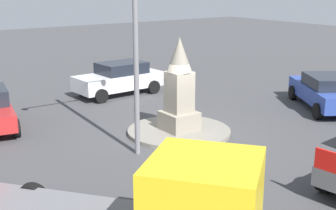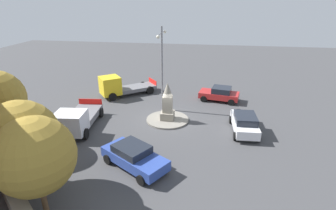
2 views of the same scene
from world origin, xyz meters
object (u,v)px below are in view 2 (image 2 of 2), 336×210
streetlamp (162,61)px  tree_mid_cluster (34,156)px  car_red_approaching (220,94)px  car_blue_far_side (134,156)px  car_white_parked_left (245,123)px  truck_white_parked_right (76,120)px  tree_far_corner (21,138)px  monument (168,103)px  truck_yellow_passing (119,87)px

streetlamp → tree_mid_cluster: bearing=-13.4°
car_red_approaching → tree_mid_cluster: 19.32m
car_blue_far_side → car_red_approaching: (-12.49, 5.54, -0.01)m
car_white_parked_left → car_red_approaching: bearing=-165.1°
truck_white_parked_right → tree_far_corner: tree_far_corner is taller
car_blue_far_side → tree_mid_cluster: size_ratio=0.91×
streetlamp → tree_mid_cluster: 14.32m
tree_mid_cluster → tree_far_corner: (-1.40, -1.68, 0.01)m
monument → tree_far_corner: 11.89m
truck_white_parked_right → monument: bearing=114.1°
car_blue_far_side → truck_white_parked_right: truck_white_parked_right is taller
monument → tree_mid_cluster: 12.45m
car_red_approaching → truck_white_parked_right: size_ratio=0.74×
tree_mid_cluster → tree_far_corner: 2.18m
car_blue_far_side → car_red_approaching: car_red_approaching is taller
monument → car_red_approaching: monument is taller
car_blue_far_side → tree_far_corner: bearing=-56.7°
streetlamp → truck_yellow_passing: (-2.92, -5.17, -3.56)m
monument → tree_mid_cluster: (11.60, -4.16, 1.77)m
car_blue_far_side → truck_white_parked_right: bearing=-124.6°
car_red_approaching → tree_mid_cluster: bearing=-27.0°
truck_white_parked_right → car_white_parked_left: bearing=98.0°
monument → streetlamp: streetlamp is taller
streetlamp → car_red_approaching: streetlamp is taller
truck_yellow_passing → car_red_approaching: bearing=91.4°
car_red_approaching → streetlamp: bearing=-59.5°
tree_mid_cluster → streetlamp: bearing=166.6°
car_red_approaching → car_white_parked_left: bearing=14.9°
car_white_parked_left → tree_far_corner: size_ratio=0.79×
truck_yellow_passing → tree_mid_cluster: 17.07m
car_red_approaching → truck_yellow_passing: bearing=-88.6°
tree_far_corner → tree_mid_cluster: bearing=50.2°
monument → truck_yellow_passing: (-5.20, -6.03, -0.55)m
tree_mid_cluster → tree_far_corner: size_ratio=0.98×
monument → streetlamp: size_ratio=0.43×
streetlamp → car_blue_far_side: (9.31, -0.14, -3.87)m
car_white_parked_left → tree_far_corner: tree_far_corner is taller
truck_yellow_passing → car_white_parked_left: bearing=62.6°
tree_far_corner → car_red_approaching: bearing=146.5°
monument → car_white_parked_left: monument is taller
car_red_approaching → truck_white_parked_right: 14.16m
car_red_approaching → monument: bearing=-39.7°
car_blue_far_side → car_white_parked_left: bearing=128.6°
streetlamp → car_white_parked_left: (3.47, 7.17, -3.83)m
monument → car_red_approaching: bearing=140.3°
car_white_parked_left → truck_white_parked_right: bearing=-82.0°
car_white_parked_left → truck_white_parked_right: (1.85, -13.10, 0.18)m
streetlamp → car_white_parked_left: streetlamp is taller
car_red_approaching → tree_far_corner: 18.97m
streetlamp → car_white_parked_left: 8.84m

